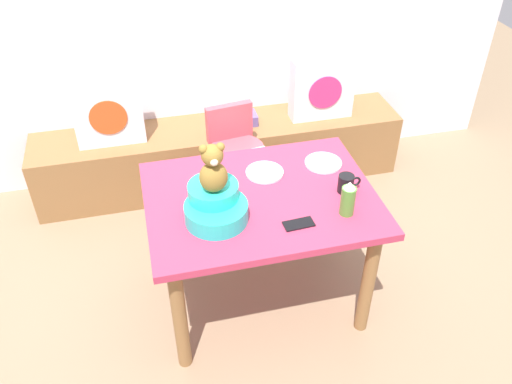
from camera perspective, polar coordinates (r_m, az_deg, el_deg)
The scene contains 14 objects.
ground_plane at distance 3.17m, azimuth 0.44°, elevation -11.00°, with size 8.00×8.00×0.00m, color #8C7256.
window_bench at distance 3.90m, azimuth -3.78°, elevation 4.11°, with size 2.60×0.44×0.46m, color olive.
pillow_floral_left at distance 3.62m, azimuth -15.55°, elevation 8.21°, with size 0.44×0.15×0.44m.
pillow_floral_right at distance 3.83m, azimuth 7.06°, elevation 10.99°, with size 0.44×0.15×0.44m.
book_stack at distance 3.79m, azimuth -1.47°, elevation 7.82°, with size 0.20×0.14×0.08m, color #635393.
dining_table at distance 2.73m, azimuth 0.50°, elevation -2.32°, with size 1.15×0.87×0.74m.
highchair at distance 3.39m, azimuth -2.09°, elevation 4.32°, with size 0.36×0.48×0.79m.
infant_seat_teal at distance 2.50m, azimuth -4.38°, elevation -1.42°, with size 0.30×0.33×0.16m.
teddy_bear at distance 2.37m, azimuth -4.61°, elevation 2.44°, with size 0.13×0.12×0.25m.
ketchup_bottle at distance 2.54m, azimuth 9.82°, elevation -0.73°, with size 0.07×0.07×0.18m.
coffee_mug at distance 2.70m, azimuth 9.64°, elevation 0.91°, with size 0.12×0.08×0.09m.
dinner_plate_near at distance 2.81m, azimuth 0.93°, elevation 2.12°, with size 0.20×0.20×0.01m, color white.
dinner_plate_far at distance 2.91m, azimuth 7.20°, elevation 3.11°, with size 0.20×0.20×0.01m, color white.
cell_phone at distance 2.50m, azimuth 4.59°, elevation -3.43°, with size 0.07×0.14×0.01m, color black.
Camera 1 is at (-0.52, -2.03, 2.38)m, focal length 37.39 mm.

